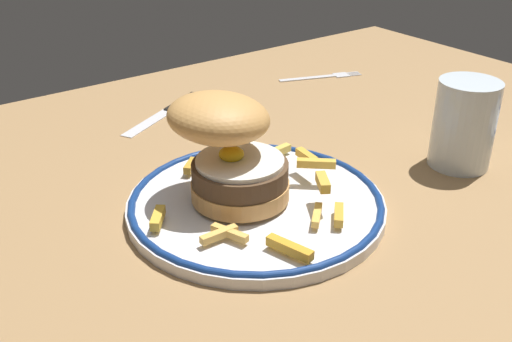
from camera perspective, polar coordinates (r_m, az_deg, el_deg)
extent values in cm
cube|color=#997449|center=(67.22, 2.65, -3.64)|extent=(124.64, 92.02, 4.00)
cylinder|color=silver|center=(62.89, 0.00, -3.23)|extent=(26.85, 26.85, 1.20)
torus|color=navy|center=(62.58, 0.00, -2.76)|extent=(26.45, 26.45, 0.80)
cylinder|color=tan|center=(62.11, -1.66, -1.64)|extent=(10.13, 10.13, 1.80)
cylinder|color=#4D3623|center=(61.18, -1.69, -0.05)|extent=(9.88, 9.88, 2.10)
cylinder|color=white|center=(60.59, -1.71, 1.04)|extent=(8.96, 8.96, 0.50)
ellipsoid|color=yellow|center=(60.39, -2.34, 1.64)|extent=(2.60, 2.60, 1.40)
ellipsoid|color=tan|center=(60.08, -3.56, 5.09)|extent=(11.59, 11.22, 5.69)
cube|color=gold|center=(59.05, 7.85, -4.13)|extent=(3.00, 3.08, 0.86)
cube|color=gold|center=(58.72, -9.30, -4.40)|extent=(2.89, 3.27, 0.93)
cube|color=gold|center=(71.21, 2.21, 1.95)|extent=(3.27, 1.20, 0.86)
cube|color=#E9AF50|center=(55.81, -3.53, -6.03)|extent=(3.83, 0.80, 0.74)
cube|color=gold|center=(65.98, 5.00, 1.31)|extent=(1.20, 3.27, 0.85)
cube|color=gold|center=(68.07, -6.22, 0.51)|extent=(2.69, 2.53, 0.83)
cube|color=gold|center=(64.66, 5.73, 0.73)|extent=(3.71, 3.41, 0.86)
cube|color=gold|center=(60.48, 6.59, -0.97)|extent=(2.46, 3.17, 1.00)
cube|color=#E5AC4E|center=(56.00, -2.51, -5.89)|extent=(2.00, 3.90, 0.70)
cube|color=gold|center=(53.85, 3.20, -7.30)|extent=(2.11, 4.75, 0.92)
cube|color=#EFB64C|center=(58.91, 5.79, -4.17)|extent=(3.24, 3.09, 0.71)
cylinder|color=silver|center=(74.32, 19.12, 4.22)|extent=(7.14, 7.14, 10.46)
cylinder|color=silver|center=(75.35, 18.81, 2.34)|extent=(6.57, 6.57, 5.09)
cube|color=silver|center=(101.93, 4.95, 8.81)|extent=(9.73, 4.38, 0.36)
cube|color=silver|center=(104.16, 8.08, 9.05)|extent=(3.01, 2.89, 0.32)
cube|color=silver|center=(105.69, 9.03, 9.26)|extent=(2.34, 1.07, 0.28)
cube|color=silver|center=(105.26, 9.14, 9.17)|extent=(2.34, 1.07, 0.28)
cube|color=silver|center=(104.84, 9.25, 9.09)|extent=(2.34, 1.07, 0.28)
cube|color=silver|center=(104.41, 9.37, 9.00)|extent=(2.34, 1.07, 0.28)
cube|color=black|center=(91.79, -7.07, 6.62)|extent=(7.61, 4.85, 0.70)
cube|color=silver|center=(85.31, -10.06, 4.67)|extent=(10.54, 6.80, 0.24)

